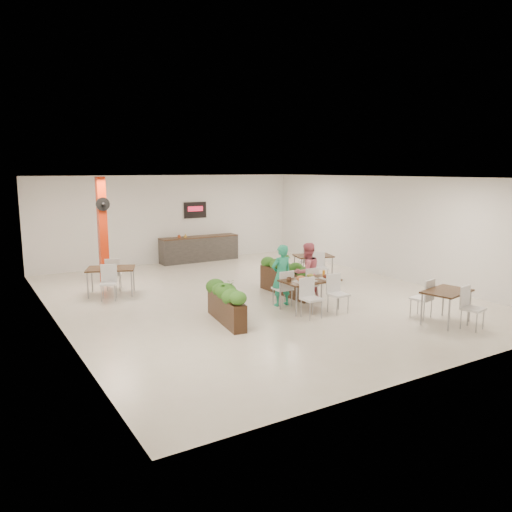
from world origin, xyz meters
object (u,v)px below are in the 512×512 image
Objects in this scene: diner_man at (281,275)px; side_table_a at (111,272)px; side_table_b at (313,259)px; service_counter at (199,248)px; diner_woman at (307,272)px; planter_left at (226,301)px; side_table_c at (447,296)px; planter_right at (286,276)px; main_table at (310,284)px; red_column at (103,229)px.

side_table_a is at bearing -44.71° from diner_man.
side_table_b is (2.63, 2.11, -0.15)m from diner_man.
service_counter is 6.76m from diner_woman.
side_table_a and side_table_b have the same top height.
diner_woman is at bearing 11.54° from planter_left.
side_table_a and side_table_c have the same top height.
planter_right is at bearing 28.50° from planter_left.
planter_right reaches higher than side_table_a.
side_table_a is (-3.76, 4.01, -0.00)m from main_table.
side_table_c is (1.49, -9.88, 0.13)m from service_counter.
diner_woman reaches higher than planter_left.
diner_man reaches higher than side_table_c.
diner_man is at bearing -130.27° from planter_right.
diner_man is (-0.85, -6.76, 0.29)m from service_counter.
side_table_b is 1.00× the size of side_table_c.
planter_left is (-1.86, -0.54, -0.27)m from diner_man.
diner_man is at bearing 16.28° from planter_left.
planter_left reaches higher than main_table.
side_table_b is 5.24m from side_table_c.
red_column is at bearing -155.00° from service_counter.
side_table_b is at bearing 74.79° from side_table_c.
planter_left is at bearing -76.65° from red_column.
planter_left reaches higher than side_table_c.
diner_man is at bearing -57.23° from red_column.
planter_right is at bearing 99.93° from side_table_c.
main_table is 0.97× the size of side_table_b.
red_column is 5.88m from diner_man.
main_table is at bearing -112.41° from side_table_b.
planter_left reaches higher than side_table_a.
side_table_c is at bearing -55.63° from red_column.
service_counter is 1.59× the size of planter_left.
side_table_a is at bearing 119.42° from side_table_c.
main_table is at bearing -25.10° from side_table_a.
side_table_a is at bearing 133.18° from main_table.
service_counter is at bearing -97.02° from diner_man.
service_counter is at bearing -90.27° from diner_woman.
diner_man reaches higher than main_table.
red_column is 1.91× the size of side_table_b.
service_counter is 10.00m from side_table_c.
diner_woman is (3.95, -4.89, -0.87)m from red_column.
red_column reaches higher than service_counter.
diner_woman is at bearing 57.96° from main_table.
service_counter is at bearing 86.60° from side_table_c.
service_counter is 6.82m from diner_man.
main_table is 1.56m from planter_right.
diner_woman is 5.35m from side_table_a.
planter_left is at bearing 11.68° from diner_woman.
main_table and side_table_a have the same top height.
side_table_c is at bearing -31.62° from planter_left.
side_table_b is (1.78, -4.65, 0.13)m from service_counter.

